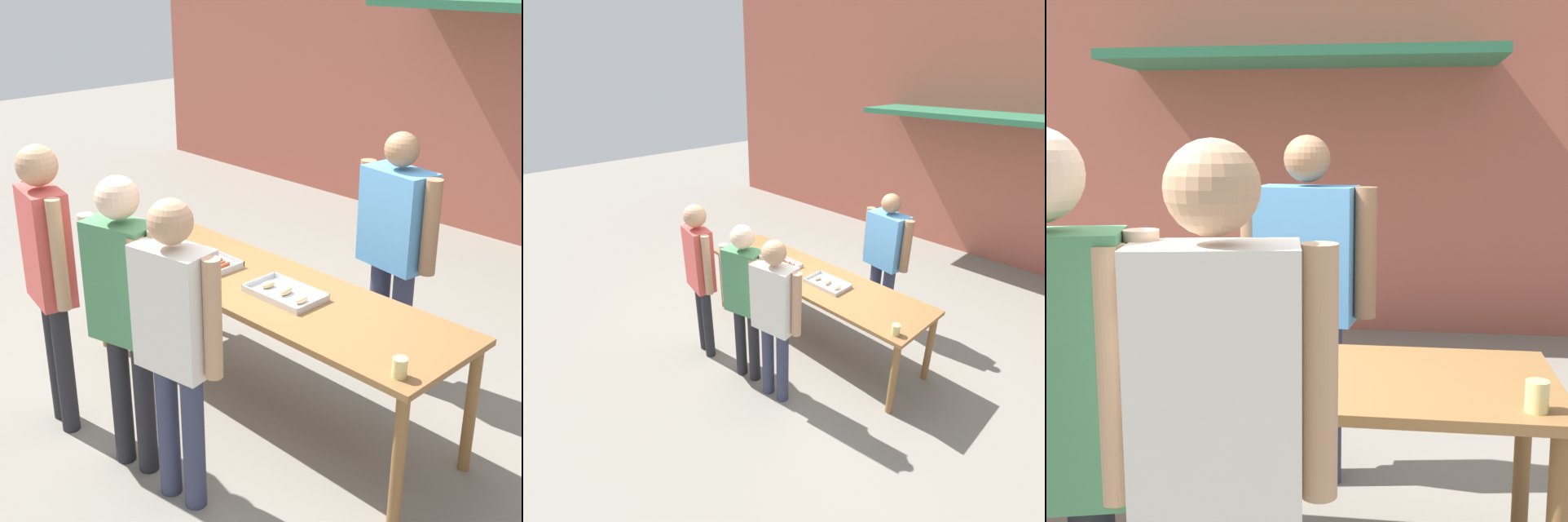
# 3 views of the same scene
# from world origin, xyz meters

# --- Properties ---
(ground_plane) EXTENTS (24.00, 24.00, 0.00)m
(ground_plane) POSITION_xyz_m (0.00, 0.00, 0.00)
(ground_plane) COLOR gray
(serving_table) EXTENTS (2.85, 0.82, 0.86)m
(serving_table) POSITION_xyz_m (0.00, 0.00, 0.78)
(serving_table) COLOR brown
(serving_table) RESTS_ON ground
(food_tray_sausages) EXTENTS (0.42, 0.25, 0.04)m
(food_tray_sausages) POSITION_xyz_m (-0.47, -0.03, 0.88)
(food_tray_sausages) COLOR silver
(food_tray_sausages) RESTS_ON serving_table
(food_tray_buns) EXTENTS (0.48, 0.29, 0.05)m
(food_tray_buns) POSITION_xyz_m (0.24, -0.03, 0.88)
(food_tray_buns) COLOR silver
(food_tray_buns) RESTS_ON serving_table
(condiment_jar_mustard) EXTENTS (0.07, 0.07, 0.07)m
(condiment_jar_mustard) POSITION_xyz_m (-1.29, -0.29, 0.90)
(condiment_jar_mustard) COLOR #B22319
(condiment_jar_mustard) RESTS_ON serving_table
(condiment_jar_ketchup) EXTENTS (0.07, 0.07, 0.07)m
(condiment_jar_ketchup) POSITION_xyz_m (-1.19, -0.28, 0.90)
(condiment_jar_ketchup) COLOR gold
(condiment_jar_ketchup) RESTS_ON serving_table
(beer_cup) EXTENTS (0.08, 0.08, 0.10)m
(beer_cup) POSITION_xyz_m (1.29, -0.29, 0.92)
(beer_cup) COLOR #DBC67A
(beer_cup) RESTS_ON serving_table
(person_server_behind_table) EXTENTS (0.69, 0.32, 1.76)m
(person_server_behind_table) POSITION_xyz_m (0.38, 0.90, 1.04)
(person_server_behind_table) COLOR #333851
(person_server_behind_table) RESTS_ON ground
(person_customer_holding_hotdog) EXTENTS (0.53, 0.27, 1.82)m
(person_customer_holding_hotdog) POSITION_xyz_m (-0.67, -1.09, 1.11)
(person_customer_holding_hotdog) COLOR #232328
(person_customer_holding_hotdog) RESTS_ON ground
(person_customer_with_cup) EXTENTS (0.58, 0.29, 1.74)m
(person_customer_with_cup) POSITION_xyz_m (0.41, -0.99, 1.04)
(person_customer_with_cup) COLOR #333851
(person_customer_with_cup) RESTS_ON ground
(person_customer_waiting_in_line) EXTENTS (0.55, 0.31, 1.77)m
(person_customer_waiting_in_line) POSITION_xyz_m (-0.01, -1.01, 1.07)
(person_customer_waiting_in_line) COLOR #232328
(person_customer_waiting_in_line) RESTS_ON ground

